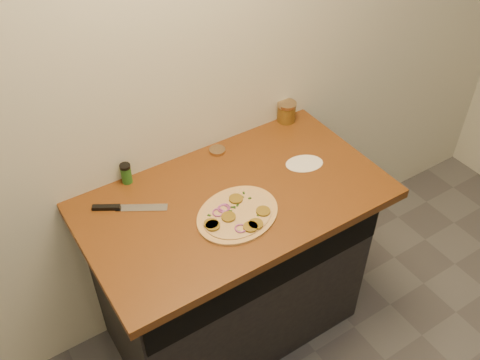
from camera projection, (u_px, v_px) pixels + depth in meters
cabinet at (231, 267)px, 2.42m from camera, size 1.10×0.60×0.86m
countertop at (234, 199)px, 2.10m from camera, size 1.20×0.70×0.04m
pizza at (237, 214)px, 2.00m from camera, size 0.41×0.41×0.02m
chefs_knife at (123, 208)px, 2.03m from camera, size 0.26×0.17×0.02m
mason_jar_lid at (217, 151)px, 2.29m from camera, size 0.08×0.08×0.01m
salsa_jar at (286, 112)px, 2.44m from camera, size 0.09×0.09×0.10m
spice_shaker at (126, 173)px, 2.12m from camera, size 0.04×0.04×0.09m
flour_spill at (304, 163)px, 2.23m from camera, size 0.20×0.20×0.00m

